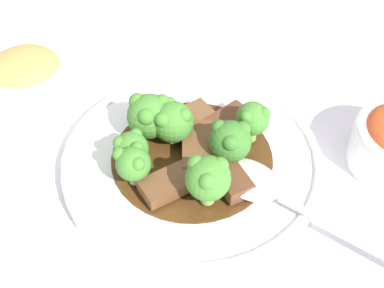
{
  "coord_description": "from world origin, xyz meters",
  "views": [
    {
      "loc": [
        -0.15,
        -0.33,
        0.41
      ],
      "look_at": [
        0.0,
        0.0,
        0.03
      ],
      "focal_mm": 50.0,
      "sensor_mm": 36.0,
      "label": 1
    }
  ],
  "objects_px": {
    "broccoli_floret_3": "(230,141)",
    "beef_strip_1": "(174,182)",
    "broccoli_floret_4": "(131,148)",
    "main_plate": "(192,160)",
    "beef_strip_3": "(229,176)",
    "beef_strip_0": "(198,148)",
    "side_bowl_appetizer": "(26,76)",
    "beef_strip_2": "(189,119)",
    "serving_spoon": "(262,187)",
    "beef_strip_4": "(231,124)",
    "broccoli_floret_5": "(173,121)",
    "broccoli_floret_6": "(208,178)",
    "broccoli_floret_1": "(133,163)",
    "broccoli_floret_2": "(253,118)",
    "broccoli_floret_0": "(149,115)"
  },
  "relations": [
    {
      "from": "beef_strip_0",
      "to": "broccoli_floret_2",
      "type": "relative_size",
      "value": 1.57
    },
    {
      "from": "side_bowl_appetizer",
      "to": "serving_spoon",
      "type": "bearing_deg",
      "value": -57.35
    },
    {
      "from": "broccoli_floret_6",
      "to": "serving_spoon",
      "type": "distance_m",
      "value": 0.06
    },
    {
      "from": "serving_spoon",
      "to": "broccoli_floret_1",
      "type": "bearing_deg",
      "value": 149.12
    },
    {
      "from": "broccoli_floret_0",
      "to": "broccoli_floret_2",
      "type": "xyz_separation_m",
      "value": [
        0.09,
        -0.05,
        0.0
      ]
    },
    {
      "from": "beef_strip_1",
      "to": "broccoli_floret_5",
      "type": "bearing_deg",
      "value": 66.87
    },
    {
      "from": "beef_strip_2",
      "to": "beef_strip_3",
      "type": "xyz_separation_m",
      "value": [
        0.0,
        -0.09,
        0.0
      ]
    },
    {
      "from": "beef_strip_4",
      "to": "broccoli_floret_2",
      "type": "xyz_separation_m",
      "value": [
        0.01,
        -0.02,
        0.02
      ]
    },
    {
      "from": "broccoli_floret_6",
      "to": "beef_strip_3",
      "type": "bearing_deg",
      "value": 22.45
    },
    {
      "from": "beef_strip_2",
      "to": "broccoli_floret_3",
      "type": "height_order",
      "value": "broccoli_floret_3"
    },
    {
      "from": "beef_strip_4",
      "to": "broccoli_floret_4",
      "type": "xyz_separation_m",
      "value": [
        -0.11,
        -0.0,
        0.02
      ]
    },
    {
      "from": "beef_strip_0",
      "to": "broccoli_floret_6",
      "type": "relative_size",
      "value": 1.38
    },
    {
      "from": "beef_strip_2",
      "to": "main_plate",
      "type": "bearing_deg",
      "value": -111.15
    },
    {
      "from": "broccoli_floret_5",
      "to": "broccoli_floret_6",
      "type": "relative_size",
      "value": 0.89
    },
    {
      "from": "broccoli_floret_3",
      "to": "beef_strip_1",
      "type": "bearing_deg",
      "value": -171.73
    },
    {
      "from": "beef_strip_0",
      "to": "main_plate",
      "type": "bearing_deg",
      "value": 177.31
    },
    {
      "from": "broccoli_floret_1",
      "to": "broccoli_floret_2",
      "type": "distance_m",
      "value": 0.13
    },
    {
      "from": "beef_strip_1",
      "to": "broccoli_floret_1",
      "type": "bearing_deg",
      "value": 145.63
    },
    {
      "from": "broccoli_floret_5",
      "to": "beef_strip_0",
      "type": "bearing_deg",
      "value": -62.05
    },
    {
      "from": "beef_strip_1",
      "to": "beef_strip_4",
      "type": "relative_size",
      "value": 1.14
    },
    {
      "from": "beef_strip_0",
      "to": "beef_strip_3",
      "type": "xyz_separation_m",
      "value": [
        0.01,
        -0.05,
        0.0
      ]
    },
    {
      "from": "main_plate",
      "to": "beef_strip_3",
      "type": "relative_size",
      "value": 4.83
    },
    {
      "from": "main_plate",
      "to": "serving_spoon",
      "type": "height_order",
      "value": "serving_spoon"
    },
    {
      "from": "broccoli_floret_5",
      "to": "serving_spoon",
      "type": "height_order",
      "value": "broccoli_floret_5"
    },
    {
      "from": "broccoli_floret_4",
      "to": "main_plate",
      "type": "bearing_deg",
      "value": -12.62
    },
    {
      "from": "beef_strip_1",
      "to": "broccoli_floret_2",
      "type": "relative_size",
      "value": 1.47
    },
    {
      "from": "beef_strip_0",
      "to": "broccoli_floret_2",
      "type": "height_order",
      "value": "broccoli_floret_2"
    },
    {
      "from": "beef_strip_4",
      "to": "broccoli_floret_4",
      "type": "distance_m",
      "value": 0.11
    },
    {
      "from": "beef_strip_1",
      "to": "side_bowl_appetizer",
      "type": "distance_m",
      "value": 0.23
    },
    {
      "from": "beef_strip_0",
      "to": "broccoli_floret_1",
      "type": "height_order",
      "value": "broccoli_floret_1"
    },
    {
      "from": "broccoli_floret_3",
      "to": "broccoli_floret_2",
      "type": "bearing_deg",
      "value": 24.31
    },
    {
      "from": "beef_strip_2",
      "to": "serving_spoon",
      "type": "distance_m",
      "value": 0.11
    },
    {
      "from": "side_bowl_appetizer",
      "to": "main_plate",
      "type": "bearing_deg",
      "value": -56.08
    },
    {
      "from": "beef_strip_1",
      "to": "beef_strip_3",
      "type": "distance_m",
      "value": 0.05
    },
    {
      "from": "beef_strip_3",
      "to": "broccoli_floret_1",
      "type": "distance_m",
      "value": 0.09
    },
    {
      "from": "main_plate",
      "to": "broccoli_floret_1",
      "type": "bearing_deg",
      "value": -172.46
    },
    {
      "from": "beef_strip_1",
      "to": "broccoli_floret_3",
      "type": "relative_size",
      "value": 1.49
    },
    {
      "from": "broccoli_floret_4",
      "to": "broccoli_floret_6",
      "type": "distance_m",
      "value": 0.08
    },
    {
      "from": "beef_strip_1",
      "to": "broccoli_floret_0",
      "type": "height_order",
      "value": "broccoli_floret_0"
    },
    {
      "from": "main_plate",
      "to": "beef_strip_1",
      "type": "distance_m",
      "value": 0.05
    },
    {
      "from": "side_bowl_appetizer",
      "to": "beef_strip_0",
      "type": "bearing_deg",
      "value": -54.81
    },
    {
      "from": "broccoli_floret_1",
      "to": "broccoli_floret_4",
      "type": "xyz_separation_m",
      "value": [
        0.01,
        0.02,
        -0.0
      ]
    },
    {
      "from": "main_plate",
      "to": "broccoli_floret_6",
      "type": "distance_m",
      "value": 0.07
    },
    {
      "from": "beef_strip_1",
      "to": "broccoli_floret_2",
      "type": "xyz_separation_m",
      "value": [
        0.1,
        0.02,
        0.02
      ]
    },
    {
      "from": "broccoli_floret_1",
      "to": "broccoli_floret_3",
      "type": "relative_size",
      "value": 0.94
    },
    {
      "from": "beef_strip_3",
      "to": "beef_strip_0",
      "type": "bearing_deg",
      "value": 102.93
    },
    {
      "from": "broccoli_floret_2",
      "to": "broccoli_floret_3",
      "type": "relative_size",
      "value": 1.02
    },
    {
      "from": "main_plate",
      "to": "side_bowl_appetizer",
      "type": "relative_size",
      "value": 2.63
    },
    {
      "from": "beef_strip_1",
      "to": "broccoli_floret_1",
      "type": "distance_m",
      "value": 0.04
    },
    {
      "from": "serving_spoon",
      "to": "beef_strip_0",
      "type": "bearing_deg",
      "value": 115.3
    }
  ]
}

